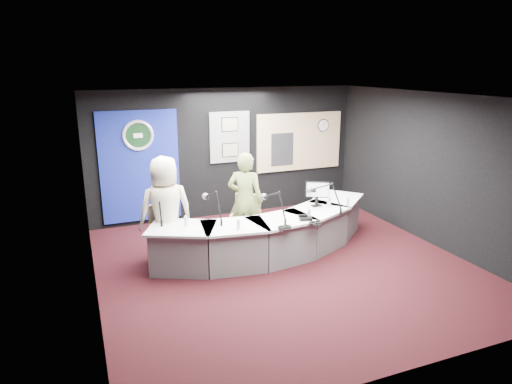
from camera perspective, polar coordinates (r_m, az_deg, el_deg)
name	(u,v)px	position (r m, az deg, el deg)	size (l,w,h in m)	color
ground	(284,265)	(7.82, 3.58, -9.12)	(6.00, 6.00, 0.00)	black
ceiling	(288,97)	(7.12, 3.97, 11.81)	(6.00, 6.00, 0.02)	silver
wall_back	(227,153)	(10.07, -3.60, 4.90)	(6.00, 0.02, 2.80)	black
wall_front	(412,255)	(4.95, 18.94, -7.46)	(6.00, 0.02, 2.80)	black
wall_left	(88,206)	(6.67, -20.21, -1.65)	(0.02, 6.00, 2.80)	black
wall_right	(433,170)	(9.02, 21.26, 2.59)	(0.02, 6.00, 2.80)	black
broadcast_desk	(269,234)	(8.12, 1.64, -5.27)	(4.50, 1.90, 0.75)	silver
backdrop_panel	(140,167)	(9.66, -14.31, 3.08)	(1.60, 0.05, 2.30)	navy
agency_seal	(138,136)	(9.51, -14.53, 6.85)	(0.63, 0.63, 0.07)	silver
seal_center	(138,135)	(9.51, -14.54, 6.86)	(0.48, 0.48, 0.01)	black
pinboard	(230,137)	(10.00, -3.31, 6.86)	(0.90, 0.04, 1.10)	slate
framed_photo_upper	(230,124)	(9.93, -3.27, 8.44)	(0.34, 0.02, 0.27)	#7C765A
framed_photo_lower	(230,150)	(10.01, -3.23, 5.26)	(0.34, 0.02, 0.27)	#7C765A
booth_window_frame	(299,142)	(10.68, 5.44, 6.30)	(2.12, 0.06, 1.32)	tan
booth_glow	(300,142)	(10.67, 5.47, 6.29)	(2.00, 0.02, 1.20)	#F9DB9D
equipment_rack	(282,149)	(10.48, 3.29, 5.34)	(0.55, 0.02, 0.75)	black
wall_clock	(323,125)	(10.89, 8.40, 8.25)	(0.28, 0.28, 0.01)	white
armchair_left	(167,234)	(7.91, -11.06, -5.21)	(0.56, 0.56, 0.99)	#AE844F
armchair_right	(245,225)	(8.41, -1.32, -4.12)	(0.48, 0.48, 0.86)	#AE844F
draped_jacket	(164,223)	(8.10, -11.39, -3.78)	(0.50, 0.10, 0.70)	slate
person_man	(166,210)	(7.77, -11.22, -2.26)	(0.90, 0.59, 1.84)	beige
person_woman	(245,201)	(8.26, -1.34, -1.09)	(0.65, 0.43, 1.79)	olive
computer_monitor	(317,189)	(8.41, 7.64, 0.32)	(0.43, 0.03, 0.29)	black
desk_phone	(305,218)	(7.73, 6.21, -3.30)	(0.21, 0.16, 0.05)	black
headphones_near	(316,223)	(7.56, 7.47, -3.83)	(0.24, 0.24, 0.04)	black
headphones_far	(285,227)	(7.32, 3.59, -4.40)	(0.24, 0.24, 0.04)	black
paper_stack	(191,228)	(7.38, -8.17, -4.49)	(0.23, 0.33, 0.00)	white
notepad	(250,227)	(7.37, -0.75, -4.36)	(0.20, 0.28, 0.00)	white
boom_mic_a	(159,203)	(7.74, -12.09, -1.39)	(0.16, 0.74, 0.60)	black
boom_mic_b	(213,203)	(7.61, -5.40, -1.39)	(0.21, 0.73, 0.60)	black
boom_mic_c	(274,203)	(7.57, 2.30, -1.43)	(0.25, 0.73, 0.60)	black
boom_mic_d	(325,195)	(8.15, 8.63, -0.35)	(0.48, 0.63, 0.60)	black
water_bottles	(277,213)	(7.75, 2.61, -2.65)	(3.12, 0.62, 0.18)	silver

